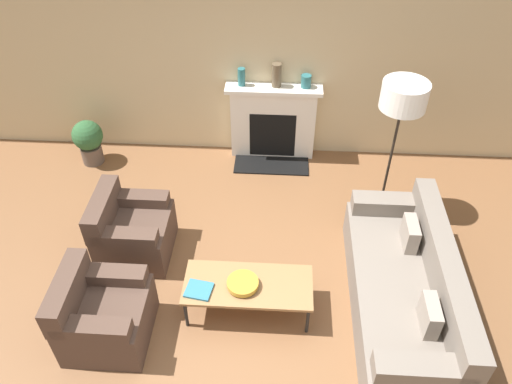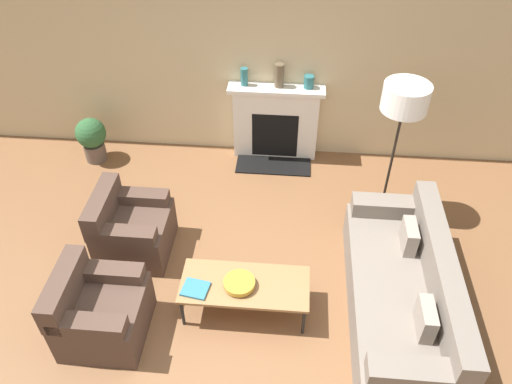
# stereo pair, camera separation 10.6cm
# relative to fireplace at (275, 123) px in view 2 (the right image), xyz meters

# --- Properties ---
(ground_plane) EXTENTS (18.00, 18.00, 0.00)m
(ground_plane) POSITION_rel_fireplace_xyz_m (-0.20, -2.73, -0.51)
(ground_plane) COLOR brown
(wall_back) EXTENTS (18.00, 0.06, 2.90)m
(wall_back) POSITION_rel_fireplace_xyz_m (-0.20, 0.15, 0.94)
(wall_back) COLOR #C6B289
(wall_back) RESTS_ON ground_plane
(fireplace) EXTENTS (1.22, 0.59, 1.04)m
(fireplace) POSITION_rel_fireplace_xyz_m (0.00, 0.00, 0.00)
(fireplace) COLOR silver
(fireplace) RESTS_ON ground_plane
(couch) EXTENTS (0.87, 2.15, 0.80)m
(couch) POSITION_rel_fireplace_xyz_m (1.36, -2.48, -0.21)
(couch) COLOR slate
(couch) RESTS_ON ground_plane
(armchair_near) EXTENTS (0.75, 0.76, 0.77)m
(armchair_near) POSITION_rel_fireplace_xyz_m (-1.45, -2.95, -0.20)
(armchair_near) COLOR #4C382D
(armchair_near) RESTS_ON ground_plane
(armchair_far) EXTENTS (0.75, 0.76, 0.77)m
(armchair_far) POSITION_rel_fireplace_xyz_m (-1.45, -1.89, -0.20)
(armchair_far) COLOR #4C382D
(armchair_far) RESTS_ON ground_plane
(coffee_table) EXTENTS (1.22, 0.54, 0.38)m
(coffee_table) POSITION_rel_fireplace_xyz_m (-0.14, -2.58, -0.15)
(coffee_table) COLOR olive
(coffee_table) RESTS_ON ground_plane
(bowl) EXTENTS (0.30, 0.30, 0.07)m
(bowl) POSITION_rel_fireplace_xyz_m (-0.19, -2.61, -0.08)
(bowl) COLOR #BC8E2D
(bowl) RESTS_ON coffee_table
(book) EXTENTS (0.27, 0.25, 0.02)m
(book) POSITION_rel_fireplace_xyz_m (-0.59, -2.69, -0.11)
(book) COLOR teal
(book) RESTS_ON coffee_table
(floor_lamp) EXTENTS (0.48, 0.48, 1.68)m
(floor_lamp) POSITION_rel_fireplace_xyz_m (1.35, -1.00, 0.92)
(floor_lamp) COLOR black
(floor_lamp) RESTS_ON ground_plane
(mantel_vase_left) EXTENTS (0.09, 0.09, 0.23)m
(mantel_vase_left) POSITION_rel_fireplace_xyz_m (-0.40, 0.02, 0.65)
(mantel_vase_left) COLOR #28666B
(mantel_vase_left) RESTS_ON fireplace
(mantel_vase_center_left) EXTENTS (0.12, 0.12, 0.30)m
(mantel_vase_center_left) POSITION_rel_fireplace_xyz_m (0.03, 0.02, 0.68)
(mantel_vase_center_left) COLOR brown
(mantel_vase_center_left) RESTS_ON fireplace
(mantel_vase_center_right) EXTENTS (0.12, 0.12, 0.16)m
(mantel_vase_center_right) POSITION_rel_fireplace_xyz_m (0.40, 0.02, 0.61)
(mantel_vase_center_right) COLOR #28666B
(mantel_vase_center_right) RESTS_ON fireplace
(potted_plant) EXTENTS (0.40, 0.40, 0.62)m
(potted_plant) POSITION_rel_fireplace_xyz_m (-2.41, -0.31, -0.16)
(potted_plant) COLOR brown
(potted_plant) RESTS_ON ground_plane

